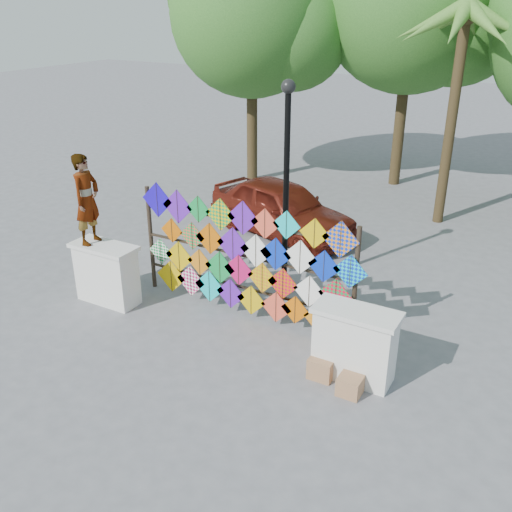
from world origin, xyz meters
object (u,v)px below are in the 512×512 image
Objects in this scene: vendor_woman at (87,199)px; sedan at (282,208)px; kite_rack at (246,260)px; lamppost at (286,171)px.

vendor_woman is 5.62m from sedan.
kite_rack is 1.11× the size of lamppost.
vendor_woman is 0.42× the size of sedan.
lamppost is at bearing 80.72° from kite_rack.
sedan is 0.97× the size of lamppost.
kite_rack is 1.14× the size of sedan.
kite_rack is 2.70× the size of vendor_woman.
kite_rack is at bearing -80.75° from vendor_woman.
vendor_woman is 0.41× the size of lamppost.
vendor_woman reaches higher than kite_rack.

